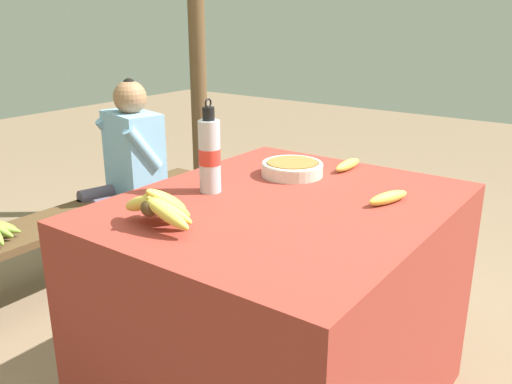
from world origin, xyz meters
TOP-DOWN VIEW (x-y plane):
  - market_counter at (0.00, 0.00)m, footprint 1.11×0.93m
  - banana_bunch_ripe at (-0.37, 0.16)m, footprint 0.17×0.27m
  - serving_bowl at (0.25, 0.13)m, footprint 0.22×0.22m
  - water_bottle at (-0.06, 0.25)m, footprint 0.07×0.07m
  - loose_banana_front at (0.17, -0.27)m, footprint 0.17×0.09m
  - loose_banana_side at (0.44, 0.00)m, footprint 0.17×0.04m
  - wooden_bench at (0.21, 1.35)m, footprint 1.72×0.32m
  - seated_vendor at (0.50, 1.32)m, footprint 0.45×0.43m
  - support_post_far at (1.32, 1.53)m, footprint 0.11×0.11m

SIDE VIEW (x-z plane):
  - wooden_bench at x=0.21m, z-range 0.14..0.52m
  - market_counter at x=0.00m, z-range 0.00..0.78m
  - seated_vendor at x=0.50m, z-range 0.07..1.08m
  - loose_banana_front at x=0.17m, z-range 0.78..0.81m
  - loose_banana_side at x=0.44m, z-range 0.78..0.81m
  - serving_bowl at x=0.25m, z-range 0.78..0.83m
  - banana_bunch_ripe at x=-0.37m, z-range 0.77..0.90m
  - water_bottle at x=-0.06m, z-range 0.75..1.05m
  - support_post_far at x=1.32m, z-range 0.00..2.62m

